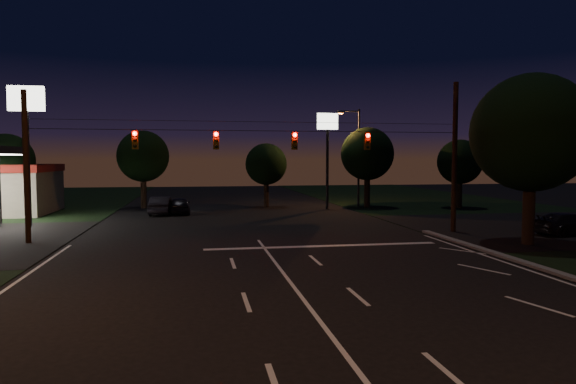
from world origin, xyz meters
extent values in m
plane|color=black|center=(0.00, 0.00, 0.00)|extent=(140.00, 140.00, 0.00)
cube|color=black|center=(20.00, 16.00, 0.00)|extent=(20.00, 16.00, 0.02)
cube|color=silver|center=(3.00, 11.50, 0.01)|extent=(12.00, 0.50, 0.01)
cylinder|color=black|center=(12.00, 15.00, 0.00)|extent=(0.30, 0.30, 9.00)
cylinder|color=black|center=(-12.00, 15.00, 0.00)|extent=(0.28, 0.28, 8.00)
cylinder|color=black|center=(0.00, 15.00, 6.00)|extent=(24.00, 0.03, 0.03)
cylinder|color=black|center=(0.00, 15.00, 6.50)|extent=(24.00, 0.02, 0.02)
cube|color=#3F3307|center=(-6.50, 15.00, 5.45)|extent=(0.32, 0.26, 1.00)
sphere|color=#FF0705|center=(-6.50, 14.84, 5.78)|extent=(0.22, 0.22, 0.22)
sphere|color=black|center=(-6.50, 14.84, 5.45)|extent=(0.20, 0.20, 0.20)
sphere|color=black|center=(-6.50, 14.84, 5.12)|extent=(0.20, 0.20, 0.20)
cube|color=#3F3307|center=(-2.20, 15.00, 5.45)|extent=(0.32, 0.26, 1.00)
sphere|color=#FF0705|center=(-2.20, 14.84, 5.78)|extent=(0.22, 0.22, 0.22)
sphere|color=black|center=(-2.20, 14.84, 5.45)|extent=(0.20, 0.20, 0.20)
sphere|color=black|center=(-2.20, 14.84, 5.12)|extent=(0.20, 0.20, 0.20)
cube|color=#3F3307|center=(2.20, 15.00, 5.45)|extent=(0.32, 0.26, 1.00)
sphere|color=#FF0705|center=(2.20, 14.84, 5.78)|extent=(0.22, 0.22, 0.22)
sphere|color=black|center=(2.20, 14.84, 5.45)|extent=(0.20, 0.20, 0.20)
sphere|color=black|center=(2.20, 14.84, 5.12)|extent=(0.20, 0.20, 0.20)
cube|color=#3F3307|center=(6.50, 15.00, 5.45)|extent=(0.32, 0.26, 1.00)
sphere|color=#FF0705|center=(6.50, 14.84, 5.78)|extent=(0.22, 0.22, 0.22)
sphere|color=black|center=(6.50, 14.84, 5.45)|extent=(0.20, 0.20, 0.20)
sphere|color=black|center=(6.50, 14.84, 5.12)|extent=(0.20, 0.20, 0.20)
cylinder|color=black|center=(-14.00, 22.00, 3.75)|extent=(0.24, 0.24, 7.50)
cube|color=white|center=(-14.00, 22.00, 8.30)|extent=(2.20, 0.30, 1.60)
cylinder|color=black|center=(8.00, 30.00, 3.50)|extent=(0.24, 0.24, 7.00)
cube|color=white|center=(8.00, 30.00, 7.70)|extent=(1.80, 0.30, 1.40)
cylinder|color=black|center=(11.50, 32.00, 4.50)|extent=(0.20, 0.20, 9.00)
cylinder|color=black|center=(10.60, 32.00, 8.80)|extent=(1.80, 0.12, 0.12)
cube|color=black|center=(9.70, 32.00, 8.70)|extent=(0.60, 0.35, 0.22)
cube|color=orange|center=(9.70, 32.00, 8.58)|extent=(0.45, 0.25, 0.04)
cylinder|color=black|center=(13.50, 10.00, 2.00)|extent=(0.60, 0.60, 4.00)
sphere|color=black|center=(13.50, 10.00, 5.76)|extent=(6.00, 6.00, 6.00)
sphere|color=black|center=(14.10, 10.45, 5.58)|extent=(4.50, 4.50, 4.50)
sphere|color=black|center=(12.90, 10.30, 5.62)|extent=(4.20, 4.20, 4.20)
cylinder|color=black|center=(-18.00, 30.00, 1.50)|extent=(0.49, 0.49, 3.00)
sphere|color=black|center=(-18.00, 30.00, 4.32)|extent=(4.20, 4.20, 4.20)
sphere|color=black|center=(-17.58, 30.32, 4.19)|extent=(3.15, 3.15, 3.15)
sphere|color=black|center=(-18.42, 30.21, 4.23)|extent=(2.94, 2.94, 2.94)
cylinder|color=black|center=(-8.00, 34.00, 1.62)|extent=(0.52, 0.52, 3.25)
sphere|color=black|center=(-8.00, 34.00, 4.68)|extent=(4.60, 4.60, 4.60)
sphere|color=black|center=(-7.54, 34.34, 4.54)|extent=(3.45, 3.45, 3.45)
sphere|color=black|center=(-8.46, 34.23, 4.58)|extent=(3.22, 3.22, 3.22)
cylinder|color=black|center=(3.00, 33.00, 1.38)|extent=(0.47, 0.47, 2.75)
sphere|color=black|center=(3.00, 33.00, 3.96)|extent=(3.80, 3.80, 3.80)
sphere|color=black|center=(3.38, 33.28, 3.85)|extent=(2.85, 2.85, 2.85)
sphere|color=black|center=(2.62, 33.19, 3.87)|extent=(2.66, 2.66, 2.66)
cylinder|color=black|center=(12.00, 31.00, 1.70)|extent=(0.53, 0.53, 3.40)
sphere|color=black|center=(12.00, 31.00, 4.90)|extent=(4.80, 4.80, 4.80)
sphere|color=black|center=(12.48, 31.36, 4.75)|extent=(3.60, 3.60, 3.60)
sphere|color=black|center=(11.52, 31.24, 4.79)|extent=(3.36, 3.36, 3.36)
cylinder|color=black|center=(20.00, 29.00, 1.45)|extent=(0.48, 0.48, 2.90)
sphere|color=black|center=(20.00, 29.00, 4.18)|extent=(4.00, 4.00, 4.00)
sphere|color=black|center=(20.40, 29.30, 4.06)|extent=(3.00, 3.00, 3.00)
sphere|color=black|center=(19.60, 29.20, 4.09)|extent=(2.80, 2.80, 2.80)
imported|color=black|center=(-4.66, 28.56, 0.68)|extent=(1.74, 4.05, 1.36)
imported|color=black|center=(-6.08, 28.27, 0.72)|extent=(1.75, 4.44, 1.44)
imported|color=black|center=(17.96, 12.68, 0.65)|extent=(4.71, 2.55, 1.30)
camera|label=1|loc=(-3.26, -13.62, 4.42)|focal=32.00mm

